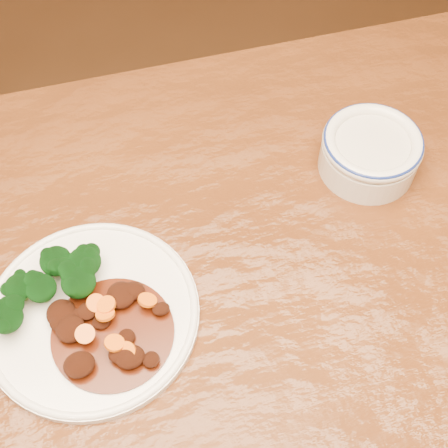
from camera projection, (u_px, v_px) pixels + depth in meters
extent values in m
cube|color=#582A0F|center=(209.00, 355.00, 0.70)|extent=(1.53, 0.95, 0.04)
cylinder|color=white|center=(92.00, 315.00, 0.70)|extent=(0.24, 0.24, 0.01)
torus|color=white|center=(92.00, 313.00, 0.69)|extent=(0.24, 0.24, 0.01)
cylinder|color=#7BA153|center=(45.00, 296.00, 0.70)|extent=(0.01, 0.01, 0.01)
ellipsoid|color=black|center=(41.00, 288.00, 0.68)|extent=(0.03, 0.03, 0.03)
cylinder|color=#7BA153|center=(23.00, 294.00, 0.70)|extent=(0.01, 0.01, 0.01)
ellipsoid|color=black|center=(19.00, 287.00, 0.68)|extent=(0.03, 0.03, 0.03)
cylinder|color=#7BA153|center=(82.00, 290.00, 0.70)|extent=(0.01, 0.01, 0.01)
ellipsoid|color=black|center=(78.00, 282.00, 0.68)|extent=(0.04, 0.04, 0.03)
cylinder|color=#7BA153|center=(59.00, 269.00, 0.72)|extent=(0.01, 0.01, 0.01)
ellipsoid|color=black|center=(56.00, 261.00, 0.70)|extent=(0.04, 0.04, 0.03)
cylinder|color=#7BA153|center=(88.00, 270.00, 0.71)|extent=(0.01, 0.01, 0.01)
ellipsoid|color=black|center=(84.00, 262.00, 0.70)|extent=(0.04, 0.04, 0.03)
cylinder|color=#7BA153|center=(11.00, 325.00, 0.68)|extent=(0.01, 0.01, 0.01)
ellipsoid|color=black|center=(6.00, 317.00, 0.66)|extent=(0.04, 0.04, 0.03)
cylinder|color=#411007|center=(113.00, 333.00, 0.68)|extent=(0.13, 0.13, 0.00)
ellipsoid|color=black|center=(130.00, 357.00, 0.65)|extent=(0.03, 0.03, 0.02)
ellipsoid|color=black|center=(132.00, 291.00, 0.69)|extent=(0.03, 0.02, 0.01)
ellipsoid|color=black|center=(79.00, 365.00, 0.65)|extent=(0.03, 0.03, 0.02)
ellipsoid|color=black|center=(87.00, 311.00, 0.68)|extent=(0.02, 0.02, 0.01)
ellipsoid|color=black|center=(120.00, 354.00, 0.65)|extent=(0.02, 0.02, 0.01)
ellipsoid|color=black|center=(77.00, 315.00, 0.68)|extent=(0.02, 0.02, 0.01)
ellipsoid|color=black|center=(70.00, 329.00, 0.67)|extent=(0.03, 0.03, 0.02)
ellipsoid|color=black|center=(63.00, 315.00, 0.68)|extent=(0.02, 0.02, 0.01)
ellipsoid|color=black|center=(59.00, 322.00, 0.67)|extent=(0.02, 0.02, 0.01)
ellipsoid|color=black|center=(161.00, 309.00, 0.68)|extent=(0.02, 0.02, 0.01)
ellipsoid|color=black|center=(61.00, 313.00, 0.68)|extent=(0.03, 0.03, 0.02)
ellipsoid|color=black|center=(127.00, 337.00, 0.67)|extent=(0.02, 0.02, 0.01)
ellipsoid|color=black|center=(102.00, 322.00, 0.68)|extent=(0.02, 0.02, 0.01)
ellipsoid|color=black|center=(129.00, 351.00, 0.66)|extent=(0.02, 0.02, 0.01)
ellipsoid|color=black|center=(121.00, 295.00, 0.69)|extent=(0.03, 0.03, 0.02)
ellipsoid|color=black|center=(151.00, 359.00, 0.65)|extent=(0.02, 0.02, 0.01)
ellipsoid|color=black|center=(77.00, 331.00, 0.67)|extent=(0.02, 0.02, 0.01)
ellipsoid|color=black|center=(71.00, 325.00, 0.67)|extent=(0.03, 0.03, 0.01)
cylinder|color=#DC590B|center=(96.00, 303.00, 0.68)|extent=(0.02, 0.02, 0.02)
cylinder|color=#DC590B|center=(106.00, 305.00, 0.68)|extent=(0.03, 0.03, 0.01)
cylinder|color=#DC590B|center=(126.00, 352.00, 0.65)|extent=(0.03, 0.03, 0.01)
cylinder|color=#DC590B|center=(69.00, 323.00, 0.67)|extent=(0.03, 0.03, 0.01)
cylinder|color=#DC590B|center=(85.00, 334.00, 0.66)|extent=(0.03, 0.03, 0.01)
cylinder|color=#DC590B|center=(114.00, 343.00, 0.65)|extent=(0.02, 0.02, 0.01)
cylinder|color=#DC590B|center=(147.00, 300.00, 0.68)|extent=(0.02, 0.02, 0.02)
cylinder|color=#DC590B|center=(105.00, 314.00, 0.67)|extent=(0.03, 0.03, 0.01)
cylinder|color=silver|center=(368.00, 157.00, 0.80)|extent=(0.13, 0.13, 0.04)
cylinder|color=beige|center=(372.00, 144.00, 0.78)|extent=(0.10, 0.10, 0.01)
torus|color=silver|center=(373.00, 142.00, 0.78)|extent=(0.13, 0.13, 0.02)
torus|color=navy|center=(374.00, 140.00, 0.78)|extent=(0.13, 0.13, 0.01)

